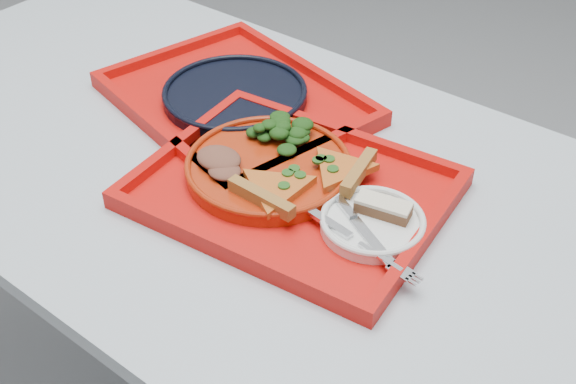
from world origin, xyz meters
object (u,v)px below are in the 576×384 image
object	(u,v)px
tray_main	(292,193)
tray_far	(235,102)
dinner_plate	(268,169)
dessert_bar	(383,207)
navy_plate	(235,96)

from	to	relation	value
tray_main	tray_far	distance (m)	0.28
dinner_plate	dessert_bar	size ratio (longest dim) A/B	3.08
tray_far	dinner_plate	bearing A→B (deg)	-21.89
dinner_plate	navy_plate	distance (m)	0.23
tray_main	navy_plate	xyz separation A→B (m)	(-0.24, 0.14, 0.01)
tray_far	dinner_plate	distance (m)	0.23
dinner_plate	tray_main	bearing A→B (deg)	-10.30
tray_main	navy_plate	bearing A→B (deg)	143.27
navy_plate	tray_far	bearing A→B (deg)	0.00
tray_main	dinner_plate	size ratio (longest dim) A/B	1.73
tray_main	tray_far	world-z (taller)	same
dinner_plate	navy_plate	size ratio (longest dim) A/B	1.00
navy_plate	tray_main	bearing A→B (deg)	-30.69
tray_main	dinner_plate	world-z (taller)	dinner_plate
dessert_bar	dinner_plate	bearing A→B (deg)	171.70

